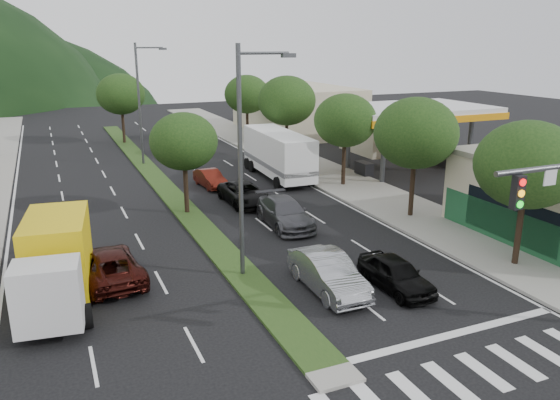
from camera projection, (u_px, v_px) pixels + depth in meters
name	position (u px, v px, depth m)	size (l,w,h in m)	color
ground	(328.00, 371.00, 17.30)	(160.00, 160.00, 0.00)	black
sidewalk_right	(317.00, 170.00, 44.09)	(5.00, 90.00, 0.15)	gray
median	(155.00, 177.00, 41.96)	(1.60, 56.00, 0.12)	#203D16
gas_canopy	(410.00, 114.00, 42.65)	(12.20, 8.20, 5.25)	silver
bldg_right_far	(296.00, 109.00, 62.80)	(10.00, 16.00, 5.20)	beige
tree_r_a	(527.00, 165.00, 24.07)	(4.60, 4.60, 6.63)	black
tree_r_b	(416.00, 133.00, 31.06)	(4.80, 4.80, 6.94)	black
tree_r_c	(345.00, 120.00, 38.19)	(4.40, 4.40, 6.48)	black
tree_r_d	(287.00, 101.00, 46.88)	(5.00, 5.00, 7.17)	black
tree_r_e	(247.00, 94.00, 55.77)	(4.60, 4.60, 6.71)	black
tree_med_near	(184.00, 142.00, 31.93)	(4.00, 4.00, 6.02)	black
tree_med_far	(121.00, 94.00, 54.68)	(4.80, 4.80, 6.94)	black
streetlight_near	(245.00, 152.00, 22.87)	(2.60, 0.25, 10.00)	#47494C
streetlight_mid	(141.00, 98.00, 44.90)	(2.60, 0.25, 10.00)	#47494C
sedan_silver	(328.00, 273.00, 22.67)	(1.68, 4.81, 1.59)	#929498
suv_maroon	(109.00, 265.00, 23.61)	(2.42, 5.25, 1.46)	black
car_queue_a	(396.00, 274.00, 22.83)	(1.64, 4.07, 1.39)	black
car_queue_b	(285.00, 213.00, 30.78)	(2.14, 5.27, 1.53)	#48484D
car_queue_c	(210.00, 179.00, 39.09)	(1.31, 3.76, 1.24)	#56160E
car_queue_d	(244.00, 194.00, 34.97)	(2.28, 4.94, 1.37)	black
box_truck	(57.00, 265.00, 21.52)	(3.30, 6.97, 3.32)	silver
motorhome	(278.00, 154.00, 41.48)	(3.23, 9.25, 3.51)	white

